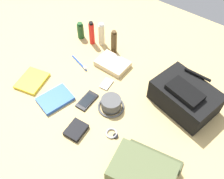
{
  "coord_description": "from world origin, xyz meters",
  "views": [
    {
      "loc": [
        0.55,
        -0.72,
        1.17
      ],
      "look_at": [
        0.0,
        0.0,
        0.04
      ],
      "focal_mm": 40.7,
      "sensor_mm": 36.0,
      "label": 1
    }
  ],
  "objects": [
    {
      "name": "sunscreen_spray",
      "position": [
        -0.38,
        0.28,
        0.08
      ],
      "size": [
        0.04,
        0.04,
        0.17
      ],
      "color": "red",
      "rests_on": "ground_plane"
    },
    {
      "name": "paperback_novel",
      "position": [
        -0.44,
        -0.22,
        0.01
      ],
      "size": [
        0.18,
        0.21,
        0.02
      ],
      "color": "yellow",
      "rests_on": "ground_plane"
    },
    {
      "name": "travel_guidebook",
      "position": [
        -0.23,
        -0.23,
        0.01
      ],
      "size": [
        0.18,
        0.21,
        0.02
      ],
      "color": "blue",
      "rests_on": "ground_plane"
    },
    {
      "name": "bucket_hat",
      "position": [
        0.05,
        -0.08,
        0.03
      ],
      "size": [
        0.15,
        0.15,
        0.07
      ],
      "color": "#4F4F4F",
      "rests_on": "ground_plane"
    },
    {
      "name": "toiletry_pouch",
      "position": [
        0.4,
        -0.29,
        0.04
      ],
      "size": [
        0.32,
        0.29,
        0.07
      ],
      "color": "#56603D",
      "rests_on": "ground_plane"
    },
    {
      "name": "toothbrush",
      "position": [
        -0.31,
        0.07,
        0.01
      ],
      "size": [
        0.16,
        0.05,
        0.02
      ],
      "color": "blue",
      "rests_on": "ground_plane"
    },
    {
      "name": "lotion_bottle",
      "position": [
        -0.32,
        0.31,
        0.08
      ],
      "size": [
        0.04,
        0.04,
        0.17
      ],
      "color": "beige",
      "rests_on": "ground_plane"
    },
    {
      "name": "media_player",
      "position": [
        -0.07,
        0.04,
        0.01
      ],
      "size": [
        0.06,
        0.09,
        0.01
      ],
      "color": "#B7B7BC",
      "rests_on": "ground_plane"
    },
    {
      "name": "shampoo_bottle",
      "position": [
        -0.48,
        0.27,
        0.06
      ],
      "size": [
        0.05,
        0.05,
        0.12
      ],
      "color": "#19471E",
      "rests_on": "ground_plane"
    },
    {
      "name": "cell_phone",
      "position": [
        -0.08,
        -0.13,
        0.01
      ],
      "size": [
        0.07,
        0.14,
        0.01
      ],
      "color": "black",
      "rests_on": "ground_plane"
    },
    {
      "name": "wallet",
      "position": [
        -0.0,
        -0.31,
        0.01
      ],
      "size": [
        0.1,
        0.12,
        0.02
      ],
      "primitive_type": "cube",
      "rotation": [
        0.0,
        0.0,
        0.1
      ],
      "color": "black",
      "rests_on": "ground_plane"
    },
    {
      "name": "folded_towel",
      "position": [
        -0.13,
        0.18,
        0.02
      ],
      "size": [
        0.2,
        0.14,
        0.04
      ],
      "primitive_type": "cube",
      "rotation": [
        0.0,
        0.0,
        0.0
      ],
      "color": "beige",
      "rests_on": "ground_plane"
    },
    {
      "name": "backpack",
      "position": [
        0.36,
        0.18,
        0.07
      ],
      "size": [
        0.38,
        0.3,
        0.17
      ],
      "color": "black",
      "rests_on": "ground_plane"
    },
    {
      "name": "ground_plane",
      "position": [
        0.0,
        0.0,
        -0.01
      ],
      "size": [
        2.64,
        2.02,
        0.02
      ],
      "primitive_type": "cube",
      "color": "tan",
      "rests_on": "ground"
    },
    {
      "name": "cologne_bottle",
      "position": [
        -0.2,
        0.29,
        0.08
      ],
      "size": [
        0.04,
        0.04,
        0.17
      ],
      "color": "#473319",
      "rests_on": "ground_plane"
    },
    {
      "name": "wristwatch",
      "position": [
        0.16,
        -0.21,
        0.01
      ],
      "size": [
        0.07,
        0.06,
        0.01
      ],
      "color": "#99999E",
      "rests_on": "ground_plane"
    }
  ]
}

